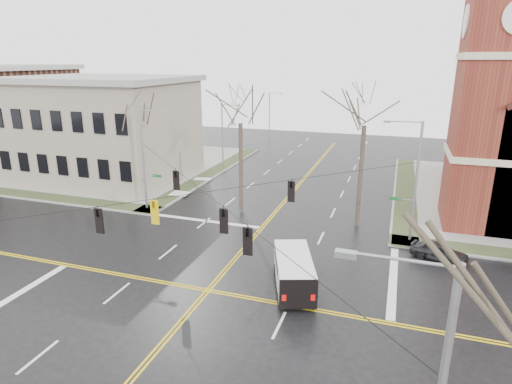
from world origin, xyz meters
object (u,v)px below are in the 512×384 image
(cargo_van, at_px, (293,269))
(parked_car_a, at_px, (439,251))
(tree_nw_near, at_px, (240,117))
(tree_nw_far, at_px, (133,121))
(tree_ne, at_px, (365,119))
(signal_pole_ne, at_px, (414,179))
(streetlight_north_a, at_px, (223,134))
(streetlight_north_b, at_px, (270,115))
(signal_pole_nw, at_px, (145,157))

(cargo_van, height_order, parked_car_a, cargo_van)
(cargo_van, relative_size, parked_car_a, 1.54)
(cargo_van, relative_size, tree_nw_near, 0.49)
(tree_nw_far, height_order, tree_ne, tree_ne)
(cargo_van, relative_size, tree_ne, 0.47)
(signal_pole_ne, height_order, tree_ne, tree_ne)
(parked_car_a, bearing_deg, tree_nw_near, 92.12)
(parked_car_a, bearing_deg, tree_nw_far, 99.01)
(streetlight_north_a, height_order, tree_nw_far, tree_nw_far)
(streetlight_north_b, relative_size, cargo_van, 1.39)
(signal_pole_ne, xyz_separation_m, cargo_van, (-6.60, -9.42, -3.73))
(streetlight_north_b, xyz_separation_m, tree_ne, (18.00, -34.18, 4.36))
(signal_pole_ne, height_order, tree_nw_far, tree_nw_far)
(parked_car_a, distance_m, tree_nw_near, 18.81)
(streetlight_north_a, distance_m, parked_car_a, 30.95)
(streetlight_north_a, bearing_deg, signal_pole_nw, -92.32)
(signal_pole_ne, xyz_separation_m, tree_ne, (-3.98, 2.32, 3.88))
(parked_car_a, xyz_separation_m, tree_nw_near, (-16.37, 4.85, 7.90))
(tree_nw_near, relative_size, tree_ne, 0.97)
(streetlight_north_a, bearing_deg, tree_nw_far, -101.18)
(signal_pole_ne, distance_m, parked_car_a, 5.45)
(tree_nw_far, distance_m, tree_ne, 20.90)
(tree_nw_near, height_order, tree_ne, tree_ne)
(signal_pole_nw, relative_size, streetlight_north_a, 1.12)
(signal_pole_nw, distance_m, streetlight_north_a, 16.52)
(cargo_van, height_order, tree_ne, tree_ne)
(tree_nw_far, relative_size, tree_ne, 0.88)
(parked_car_a, distance_m, tree_ne, 11.31)
(streetlight_north_a, bearing_deg, tree_nw_near, -61.77)
(streetlight_north_a, bearing_deg, parked_car_a, -38.51)
(cargo_van, bearing_deg, streetlight_north_b, 89.21)
(tree_nw_far, bearing_deg, streetlight_north_b, 85.24)
(streetlight_north_a, bearing_deg, cargo_van, -59.32)
(signal_pole_ne, relative_size, streetlight_north_a, 1.12)
(streetlight_north_b, relative_size, tree_nw_near, 0.68)
(signal_pole_nw, relative_size, tree_nw_near, 0.76)
(signal_pole_ne, xyz_separation_m, tree_nw_far, (-24.85, 1.94, 2.85))
(streetlight_north_b, height_order, tree_nw_near, tree_nw_near)
(signal_pole_nw, bearing_deg, tree_nw_far, 138.80)
(streetlight_north_b, relative_size, parked_car_a, 2.13)
(cargo_van, height_order, tree_nw_near, tree_nw_near)
(tree_nw_far, xyz_separation_m, tree_ne, (20.87, 0.39, 1.03))
(signal_pole_nw, distance_m, tree_nw_far, 4.09)
(streetlight_north_b, distance_m, parked_car_a, 46.07)
(parked_car_a, bearing_deg, signal_pole_nw, 102.56)
(signal_pole_nw, height_order, streetlight_north_a, signal_pole_nw)
(signal_pole_ne, xyz_separation_m, signal_pole_nw, (-22.64, 0.00, 0.00))
(tree_ne, bearing_deg, cargo_van, -102.58)
(signal_pole_nw, distance_m, cargo_van, 18.97)
(cargo_van, relative_size, tree_nw_far, 0.54)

